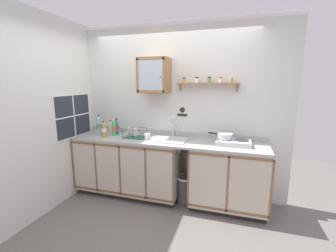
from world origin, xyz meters
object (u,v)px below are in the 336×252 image
object	(u,v)px
bottle_water_blue_2	(99,126)
wall_cabinet	(154,75)
dish_rack	(134,135)
warning_sign	(182,112)
saucepan	(225,136)
sink	(170,141)
bottle_juice_amber_0	(104,129)
bottle_opaque_white_4	(111,128)
bottle_detergent_teal_3	(117,127)
bottle_soda_green_1	(114,128)
hot_plate_stove	(233,142)
trash_bin	(185,189)
mug	(147,136)

from	to	relation	value
bottle_water_blue_2	wall_cabinet	distance (m)	1.20
dish_rack	warning_sign	xyz separation A→B (m)	(0.69, 0.29, 0.35)
saucepan	dish_rack	world-z (taller)	dish_rack
sink	warning_sign	world-z (taller)	warning_sign
dish_rack	wall_cabinet	bearing A→B (deg)	24.79
saucepan	bottle_juice_amber_0	distance (m)	1.82
sink	saucepan	size ratio (longest dim) A/B	1.50
sink	wall_cabinet	world-z (taller)	wall_cabinet
bottle_opaque_white_4	dish_rack	size ratio (longest dim) A/B	0.71
bottle_detergent_teal_3	sink	bearing A→B (deg)	-4.40
sink	bottle_opaque_white_4	bearing A→B (deg)	176.14
bottle_water_blue_2	warning_sign	bearing A→B (deg)	13.05
bottle_detergent_teal_3	dish_rack	distance (m)	0.38
bottle_juice_amber_0	bottle_opaque_white_4	xyz separation A→B (m)	(-0.00, 0.21, -0.01)
bottle_soda_green_1	bottle_detergent_teal_3	bearing A→B (deg)	96.54
sink	saucepan	bearing A→B (deg)	0.77
bottle_water_blue_2	bottle_detergent_teal_3	bearing A→B (deg)	25.24
saucepan	bottle_detergent_teal_3	distance (m)	1.72
bottle_opaque_white_4	warning_sign	distance (m)	1.21
bottle_soda_green_1	bottle_opaque_white_4	xyz separation A→B (m)	(-0.12, 0.11, -0.02)
bottle_juice_amber_0	hot_plate_stove	bearing A→B (deg)	3.64
bottle_water_blue_2	trash_bin	size ratio (longest dim) A/B	0.80
bottle_juice_amber_0	bottle_water_blue_2	distance (m)	0.18
warning_sign	trash_bin	distance (m)	1.16
hot_plate_stove	bottle_water_blue_2	size ratio (longest dim) A/B	1.41
bottle_juice_amber_0	dish_rack	xyz separation A→B (m)	(0.46, 0.10, -0.08)
saucepan	bottle_juice_amber_0	bearing A→B (deg)	-175.39
hot_plate_stove	bottle_opaque_white_4	bearing A→B (deg)	177.57
bottle_detergent_teal_3	wall_cabinet	size ratio (longest dim) A/B	0.50
dish_rack	bottle_juice_amber_0	bearing A→B (deg)	-167.66
sink	dish_rack	size ratio (longest dim) A/B	1.58
warning_sign	dish_rack	bearing A→B (deg)	-157.26
bottle_soda_green_1	wall_cabinet	bearing A→B (deg)	12.05
bottle_juice_amber_0	bottle_soda_green_1	world-z (taller)	bottle_soda_green_1
dish_rack	wall_cabinet	xyz separation A→B (m)	(0.29, 0.13, 0.90)
bottle_juice_amber_0	trash_bin	bearing A→B (deg)	2.84
bottle_water_blue_2	dish_rack	size ratio (longest dim) A/B	1.00
hot_plate_stove	sink	bearing A→B (deg)	179.19
hot_plate_stove	wall_cabinet	bearing A→B (deg)	174.56
sink	trash_bin	world-z (taller)	sink
saucepan	trash_bin	world-z (taller)	saucepan
bottle_soda_green_1	sink	bearing A→B (deg)	2.31
sink	bottle_opaque_white_4	distance (m)	1.04
bottle_detergent_teal_3	mug	xyz separation A→B (m)	(0.61, -0.17, -0.07)
bottle_soda_green_1	wall_cabinet	distance (m)	1.04
bottle_juice_amber_0	warning_sign	xyz separation A→B (m)	(1.15, 0.39, 0.27)
hot_plate_stove	bottle_detergent_teal_3	bearing A→B (deg)	177.38
bottle_opaque_white_4	saucepan	bearing A→B (deg)	-1.85
sink	saucepan	xyz separation A→B (m)	(0.79, 0.01, 0.14)
bottle_water_blue_2	mug	size ratio (longest dim) A/B	2.73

